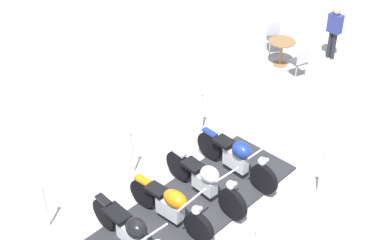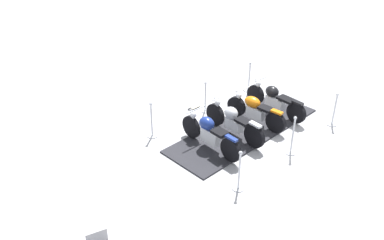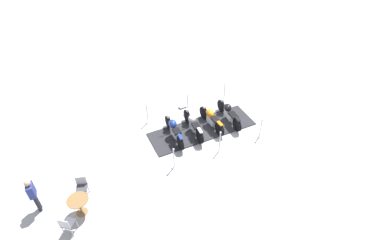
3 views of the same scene
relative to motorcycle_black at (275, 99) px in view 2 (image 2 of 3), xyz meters
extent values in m
plane|color=#B2B2B7|center=(-0.80, 1.24, -0.50)|extent=(80.00, 80.00, 0.00)
cube|color=#28282D|center=(-0.80, 1.24, -0.47)|extent=(4.12, 5.27, 0.05)
cylinder|color=black|center=(0.70, 0.37, -0.13)|extent=(0.63, 0.41, 0.65)
cylinder|color=black|center=(-0.75, -0.40, -0.13)|extent=(0.63, 0.41, 0.65)
cube|color=silver|center=(-0.03, -0.02, -0.10)|extent=(0.67, 0.50, 0.35)
ellipsoid|color=black|center=(0.11, 0.06, 0.22)|extent=(0.57, 0.53, 0.35)
cube|color=black|center=(-0.39, -0.21, 0.17)|extent=(0.63, 0.54, 0.08)
cube|color=black|center=(-0.75, -0.40, 0.23)|extent=(0.38, 0.30, 0.06)
cylinder|color=silver|center=(0.62, 0.33, 0.15)|extent=(0.31, 0.21, 0.55)
cylinder|color=silver|center=(0.55, 0.29, 0.48)|extent=(0.32, 0.57, 0.04)
sphere|color=silver|center=(0.63, 0.34, 0.28)|extent=(0.18, 0.18, 0.18)
cylinder|color=black|center=(0.05, 1.23, -0.13)|extent=(0.60, 0.47, 0.64)
cylinder|color=black|center=(-1.13, 0.42, -0.13)|extent=(0.60, 0.47, 0.64)
cube|color=silver|center=(-0.54, 0.82, -0.09)|extent=(0.59, 0.51, 0.37)
ellipsoid|color=#D16B0F|center=(-0.42, 0.90, 0.23)|extent=(0.63, 0.57, 0.33)
cube|color=black|center=(-0.82, 0.63, 0.18)|extent=(0.51, 0.48, 0.08)
cube|color=#D16B0F|center=(-1.13, 0.42, 0.21)|extent=(0.38, 0.33, 0.06)
cylinder|color=silver|center=(-0.01, 1.18, 0.14)|extent=(0.29, 0.23, 0.54)
cylinder|color=silver|center=(-0.08, 1.14, 0.47)|extent=(0.47, 0.67, 0.04)
sphere|color=silver|center=(0.00, 1.19, 0.27)|extent=(0.18, 0.18, 0.18)
cylinder|color=black|center=(-0.35, 2.03, -0.11)|extent=(0.66, 0.42, 0.68)
cylinder|color=black|center=(-1.75, 1.30, -0.11)|extent=(0.66, 0.42, 0.68)
cube|color=silver|center=(-1.05, 1.66, -0.09)|extent=(0.59, 0.45, 0.34)
ellipsoid|color=#B7BAC1|center=(-0.93, 1.73, 0.22)|extent=(0.54, 0.51, 0.35)
cube|color=black|center=(-1.36, 1.50, 0.17)|extent=(0.54, 0.48, 0.08)
cube|color=#B7BAC1|center=(-1.75, 1.30, 0.26)|extent=(0.40, 0.30, 0.06)
cylinder|color=silver|center=(-0.43, 1.98, 0.18)|extent=(0.32, 0.21, 0.58)
cylinder|color=silver|center=(-0.51, 1.94, 0.53)|extent=(0.31, 0.56, 0.04)
sphere|color=silver|center=(-0.42, 1.99, 0.33)|extent=(0.18, 0.18, 0.18)
cylinder|color=black|center=(-0.88, 2.88, -0.12)|extent=(0.64, 0.42, 0.67)
cylinder|color=black|center=(-2.24, 2.12, -0.12)|extent=(0.64, 0.42, 0.67)
cube|color=silver|center=(-1.56, 2.50, -0.07)|extent=(0.61, 0.45, 0.40)
ellipsoid|color=navy|center=(-1.43, 2.57, 0.28)|extent=(0.58, 0.54, 0.36)
cube|color=black|center=(-1.87, 2.33, 0.23)|extent=(0.52, 0.48, 0.08)
cube|color=navy|center=(-2.24, 2.12, 0.25)|extent=(0.38, 0.29, 0.06)
cylinder|color=silver|center=(-0.96, 2.83, 0.17)|extent=(0.32, 0.22, 0.57)
cylinder|color=silver|center=(-1.04, 2.79, 0.51)|extent=(0.36, 0.61, 0.04)
sphere|color=silver|center=(-0.95, 2.84, 0.31)|extent=(0.18, 0.18, 0.18)
cylinder|color=silver|center=(0.61, 2.10, -0.49)|extent=(0.29, 0.29, 0.03)
cylinder|color=silver|center=(0.61, 2.10, 0.00)|extent=(0.05, 0.05, 0.94)
sphere|color=silver|center=(0.61, 2.10, 0.51)|extent=(0.09, 0.09, 0.09)
cylinder|color=silver|center=(-1.06, -1.48, -0.49)|extent=(0.30, 0.30, 0.03)
cylinder|color=silver|center=(-1.06, -1.48, 0.01)|extent=(0.05, 0.05, 0.96)
sphere|color=silver|center=(-1.06, -1.48, 0.52)|extent=(0.09, 0.09, 0.09)
cylinder|color=silver|center=(-3.33, 2.26, -0.49)|extent=(0.30, 0.30, 0.03)
cylinder|color=silver|center=(-3.33, 2.26, 0.02)|extent=(0.05, 0.05, 0.99)
sphere|color=silver|center=(-3.33, 2.26, 0.55)|extent=(0.09, 0.09, 0.09)
cylinder|color=silver|center=(-2.20, 0.39, -0.49)|extent=(0.29, 0.29, 0.03)
cylinder|color=silver|center=(-2.20, 0.39, 0.05)|extent=(0.05, 0.05, 1.04)
sphere|color=silver|center=(-2.20, 0.39, 0.60)|extent=(0.09, 0.09, 0.09)
cylinder|color=silver|center=(1.74, 0.23, -0.49)|extent=(0.35, 0.35, 0.03)
cylinder|color=silver|center=(1.74, 0.23, 0.01)|extent=(0.05, 0.05, 0.96)
sphere|color=silver|center=(1.74, 0.23, 0.53)|extent=(0.09, 0.09, 0.09)
cylinder|color=silver|center=(-0.53, 3.96, -0.49)|extent=(0.29, 0.29, 0.03)
cylinder|color=silver|center=(-0.53, 3.96, 0.03)|extent=(0.05, 0.05, 1.00)
sphere|color=silver|center=(-0.53, 3.96, 0.57)|extent=(0.09, 0.09, 0.09)
cube|color=#333338|center=(0.85, 2.40, -0.49)|extent=(0.38, 0.44, 0.02)
cube|color=beige|center=(0.85, 2.40, -0.37)|extent=(0.37, 0.42, 0.12)
cube|color=#B7B7BC|center=(-4.94, 5.56, 0.19)|extent=(0.13, 0.39, 0.39)
camera|label=1|loc=(7.04, -0.79, 7.43)|focal=51.92mm
camera|label=2|loc=(-10.68, 5.03, 5.95)|focal=38.54mm
camera|label=3|loc=(-11.90, 0.71, 9.19)|focal=28.37mm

